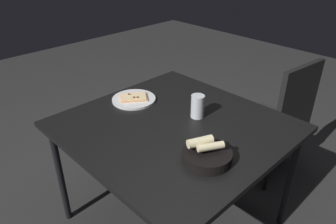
{
  "coord_description": "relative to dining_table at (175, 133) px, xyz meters",
  "views": [
    {
      "loc": [
        1.05,
        -1.08,
        1.66
      ],
      "look_at": [
        -0.07,
        0.02,
        0.79
      ],
      "focal_mm": 34.11,
      "sensor_mm": 36.0,
      "label": 1
    }
  ],
  "objects": [
    {
      "name": "bread_basket",
      "position": [
        0.33,
        -0.12,
        0.09
      ],
      "size": [
        0.23,
        0.23,
        0.12
      ],
      "color": "black",
      "rests_on": "dining_table"
    },
    {
      "name": "ground",
      "position": [
        0.0,
        0.0,
        -0.69
      ],
      "size": [
        8.0,
        8.0,
        0.0
      ],
      "primitive_type": "plane",
      "color": "#2B2B2B"
    },
    {
      "name": "beer_glass",
      "position": [
        0.03,
        0.15,
        0.12
      ],
      "size": [
        0.08,
        0.08,
        0.13
      ],
      "color": "silver",
      "rests_on": "dining_table"
    },
    {
      "name": "chair_near",
      "position": [
        0.19,
        0.89,
        -0.17
      ],
      "size": [
        0.48,
        0.48,
        0.94
      ],
      "color": "black",
      "rests_on": "ground"
    },
    {
      "name": "dining_table",
      "position": [
        0.0,
        0.0,
        0.0
      ],
      "size": [
        1.13,
        1.1,
        0.74
      ],
      "color": "black",
      "rests_on": "ground"
    },
    {
      "name": "pizza_plate",
      "position": [
        -0.38,
        0.02,
        0.07
      ],
      "size": [
        0.27,
        0.27,
        0.04
      ],
      "color": "silver",
      "rests_on": "dining_table"
    }
  ]
}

